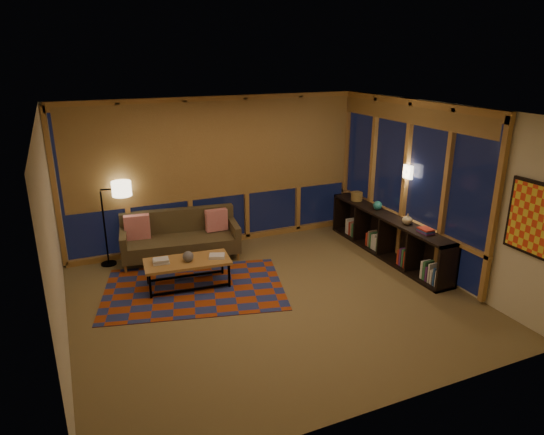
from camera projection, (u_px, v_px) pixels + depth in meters
name	position (u px, v px, depth m)	size (l,w,h in m)	color
floor	(273.00, 300.00, 7.02)	(5.50, 5.00, 0.01)	brown
ceiling	(273.00, 111.00, 6.14)	(5.50, 5.00, 0.01)	white
walls	(273.00, 212.00, 6.58)	(5.51, 5.01, 2.70)	beige
window_wall_back	(218.00, 173.00, 8.68)	(5.30, 0.16, 2.60)	#AE7C3E
window_wall_right	(404.00, 181.00, 8.12)	(0.16, 3.70, 2.60)	#AE7C3E
wall_art	(534.00, 219.00, 5.98)	(0.06, 0.74, 0.94)	#F03E1A
wall_sconce	(408.00, 172.00, 7.90)	(0.12, 0.18, 0.22)	#F9E8BA
sofa	(180.00, 237.00, 8.30)	(1.96, 0.79, 0.80)	#4A4229
pillow_left	(137.00, 227.00, 8.16)	(0.42, 0.14, 0.42)	#C10008
pillow_right	(216.00, 221.00, 8.51)	(0.38, 0.13, 0.38)	#C10008
area_rug	(194.00, 289.00, 7.34)	(2.66, 1.78, 0.01)	#8F350F
coffee_table	(188.00, 273.00, 7.38)	(1.27, 0.58, 0.42)	#AE7C3E
book_stack_a	(161.00, 260.00, 7.22)	(0.24, 0.19, 0.07)	silver
book_stack_b	(217.00, 256.00, 7.40)	(0.22, 0.17, 0.04)	silver
ceramic_pot	(188.00, 256.00, 7.25)	(0.16, 0.16, 0.16)	#313133
floor_lamp	(104.00, 224.00, 7.97)	(0.48, 0.31, 1.43)	black
bookshelf	(387.00, 236.00, 8.44)	(0.40, 2.99, 0.75)	black
basket	(357.00, 196.00, 9.13)	(0.22, 0.22, 0.16)	olive
teal_bowl	(378.00, 205.00, 8.58)	(0.16, 0.16, 0.16)	#216E6C
vase	(407.00, 219.00, 7.87)	(0.17, 0.17, 0.17)	tan
shelf_book_stack	(426.00, 231.00, 7.50)	(0.16, 0.23, 0.07)	silver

